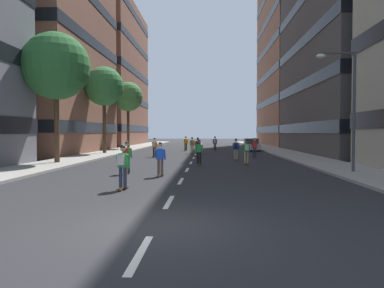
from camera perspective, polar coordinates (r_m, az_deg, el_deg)
ground_plane at (r=38.68m, az=0.69°, el=-1.49°), size 180.07×180.07×0.00m
sidewalk_left at (r=43.75m, az=-11.68°, el=-1.05°), size 3.52×82.53×0.14m
sidewalk_right at (r=43.19m, az=13.56°, el=-1.10°), size 3.52×82.53×0.14m
lane_markings at (r=39.17m, az=0.71°, el=-1.45°), size 0.16×67.20×0.01m
building_left_mid at (r=46.27m, az=-25.21°, el=19.41°), size 15.78×19.32×32.52m
building_left_far at (r=66.81m, az=-15.46°, el=10.38°), size 15.78×23.17×24.30m
building_right_far at (r=67.29m, az=18.57°, el=15.66°), size 15.78×23.37×36.65m
parked_car_near at (r=44.67m, az=9.35°, el=-0.17°), size 1.82×4.40×1.52m
street_tree_near at (r=27.67m, az=-20.80°, el=11.44°), size 4.74×4.74×9.18m
street_tree_mid at (r=38.65m, az=-13.79°, el=8.84°), size 4.04×4.04×8.92m
street_tree_far at (r=49.35m, az=-10.13°, el=7.36°), size 3.94×3.94×8.90m
streetlamp_right at (r=21.24m, az=23.44°, el=6.76°), size 2.13×0.30×6.50m
skater_0 at (r=19.85m, az=-10.31°, el=-1.78°), size 0.53×0.90×1.78m
skater_1 at (r=38.07m, az=0.02°, el=-0.02°), size 0.54×0.91×1.78m
skater_2 at (r=32.13m, az=9.91°, el=-0.45°), size 0.56×0.92×1.78m
skater_3 at (r=29.05m, az=6.99°, el=-0.62°), size 0.55×0.92×1.78m
skater_4 at (r=44.02m, az=3.68°, el=0.23°), size 0.56×0.92×1.78m
skater_5 at (r=14.37m, az=-10.97°, el=-3.17°), size 0.56×0.92×1.78m
skater_6 at (r=25.69m, az=8.65°, el=-0.95°), size 0.54×0.91×1.78m
skater_7 at (r=34.35m, az=0.92°, el=-0.22°), size 0.56×0.92×1.78m
skater_8 at (r=32.70m, az=-5.98°, el=-0.34°), size 0.56×0.92×1.78m
skater_10 at (r=24.81m, az=1.12°, el=-1.10°), size 0.54×0.91×1.78m
skater_11 at (r=18.44m, az=-5.07°, el=-2.13°), size 0.56×0.92×1.78m
skater_12 at (r=44.64m, az=-1.00°, el=0.22°), size 0.57×0.92×1.78m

